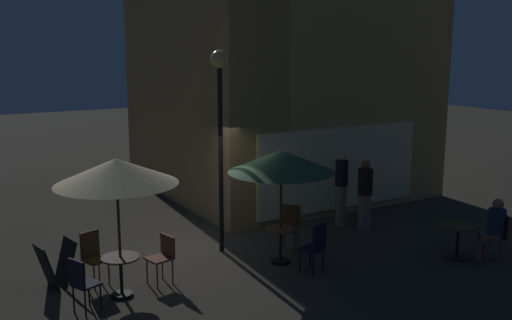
# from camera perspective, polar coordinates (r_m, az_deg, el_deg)

# --- Properties ---
(ground_plane) EXTENTS (60.00, 60.00, 0.00)m
(ground_plane) POSITION_cam_1_polar(r_m,az_deg,el_deg) (12.49, -4.81, -9.09)
(ground_plane) COLOR #3B382E
(cafe_building) EXTENTS (7.05, 7.27, 8.02)m
(cafe_building) POSITION_cam_1_polar(r_m,az_deg,el_deg) (15.93, 0.57, 9.98)
(cafe_building) COLOR tan
(cafe_building) RESTS_ON ground
(street_lamp_near_corner) EXTENTS (0.37, 0.37, 4.24)m
(street_lamp_near_corner) POSITION_cam_1_polar(r_m,az_deg,el_deg) (11.90, -3.56, 5.50)
(street_lamp_near_corner) COLOR black
(street_lamp_near_corner) RESTS_ON ground
(menu_sandwich_board) EXTENTS (0.71, 0.65, 0.83)m
(menu_sandwich_board) POSITION_cam_1_polar(r_m,az_deg,el_deg) (11.26, -19.05, -9.65)
(menu_sandwich_board) COLOR black
(menu_sandwich_board) RESTS_ON ground
(cafe_table_0) EXTENTS (0.66, 0.66, 0.73)m
(cafe_table_0) POSITION_cam_1_polar(r_m,az_deg,el_deg) (10.50, -13.13, -10.38)
(cafe_table_0) COLOR black
(cafe_table_0) RESTS_ON ground
(cafe_table_1) EXTENTS (0.60, 0.60, 0.72)m
(cafe_table_1) POSITION_cam_1_polar(r_m,az_deg,el_deg) (11.78, 2.43, -7.86)
(cafe_table_1) COLOR black
(cafe_table_1) RESTS_ON ground
(cafe_table_2) EXTENTS (0.77, 0.77, 0.71)m
(cafe_table_2) POSITION_cam_1_polar(r_m,az_deg,el_deg) (12.68, 19.23, -6.84)
(cafe_table_2) COLOR black
(cafe_table_2) RESTS_ON ground
(patio_umbrella_0) EXTENTS (2.08, 2.08, 2.46)m
(patio_umbrella_0) POSITION_cam_1_polar(r_m,az_deg,el_deg) (10.01, -13.56, -1.15)
(patio_umbrella_0) COLOR black
(patio_umbrella_0) RESTS_ON ground
(patio_umbrella_1) EXTENTS (2.11, 2.11, 2.31)m
(patio_umbrella_1) POSITION_cam_1_polar(r_m,az_deg,el_deg) (11.37, 2.49, -0.16)
(patio_umbrella_1) COLOR black
(patio_umbrella_1) RESTS_ON ground
(cafe_chair_0) EXTENTS (0.49, 0.49, 1.00)m
(cafe_chair_0) POSITION_cam_1_polar(r_m,az_deg,el_deg) (11.12, -15.73, -8.80)
(cafe_chair_0) COLOR #553A1A
(cafe_chair_0) RESTS_ON ground
(cafe_chair_1) EXTENTS (0.50, 0.50, 0.94)m
(cafe_chair_1) POSITION_cam_1_polar(r_m,az_deg,el_deg) (10.02, -16.75, -11.27)
(cafe_chair_1) COLOR black
(cafe_chair_1) RESTS_ON ground
(cafe_chair_2) EXTENTS (0.50, 0.50, 0.90)m
(cafe_chair_2) POSITION_cam_1_polar(r_m,az_deg,el_deg) (10.91, -9.10, -9.10)
(cafe_chair_2) COLOR brown
(cafe_chair_2) RESTS_ON ground
(cafe_chair_3) EXTENTS (0.48, 0.48, 1.00)m
(cafe_chair_3) POSITION_cam_1_polar(r_m,az_deg,el_deg) (11.22, 5.89, -8.25)
(cafe_chair_3) COLOR black
(cafe_chair_3) RESTS_ON ground
(cafe_chair_4) EXTENTS (0.56, 0.56, 0.97)m
(cafe_chair_4) POSITION_cam_1_polar(r_m,az_deg,el_deg) (12.49, 3.39, -6.25)
(cafe_chair_4) COLOR #53371D
(cafe_chair_4) RESTS_ON ground
(cafe_chair_5) EXTENTS (0.58, 0.58, 0.96)m
(cafe_chair_5) POSITION_cam_1_polar(r_m,az_deg,el_deg) (12.88, 22.89, -6.63)
(cafe_chair_5) COLOR brown
(cafe_chair_5) RESTS_ON ground
(patron_seated_0) EXTENTS (0.54, 0.51, 1.29)m
(patron_seated_0) POSITION_cam_1_polar(r_m,az_deg,el_deg) (12.80, 22.33, -5.97)
(patron_seated_0) COLOR #7D6355
(patron_seated_0) RESTS_ON ground
(patron_standing_1) EXTENTS (0.35, 0.35, 1.68)m
(patron_standing_1) POSITION_cam_1_polar(r_m,az_deg,el_deg) (14.05, 10.64, -3.35)
(patron_standing_1) COLOR #7A6C5D
(patron_standing_1) RESTS_ON ground
(patron_standing_2) EXTENTS (0.31, 0.31, 1.80)m
(patron_standing_2) POSITION_cam_1_polar(r_m,az_deg,el_deg) (14.24, 8.37, -2.80)
(patron_standing_2) COLOR #7A6E54
(patron_standing_2) RESTS_ON ground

